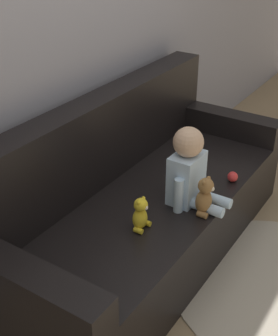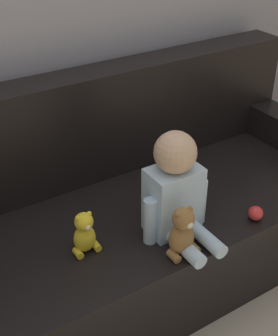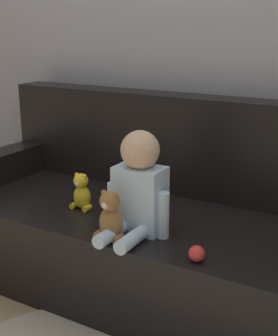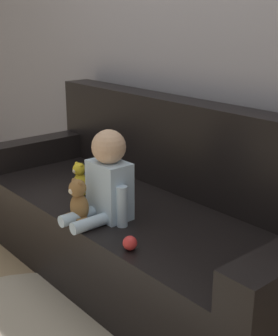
{
  "view_description": "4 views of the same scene",
  "coord_description": "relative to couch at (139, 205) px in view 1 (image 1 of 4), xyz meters",
  "views": [
    {
      "loc": [
        -1.92,
        -1.19,
        1.85
      ],
      "look_at": [
        -0.13,
        -0.02,
        0.65
      ],
      "focal_mm": 50.0,
      "sensor_mm": 36.0,
      "label": 1
    },
    {
      "loc": [
        -0.86,
        -1.39,
        1.64
      ],
      "look_at": [
        0.01,
        -0.01,
        0.62
      ],
      "focal_mm": 50.0,
      "sensor_mm": 36.0,
      "label": 2
    },
    {
      "loc": [
        0.98,
        -1.82,
        1.27
      ],
      "look_at": [
        -0.0,
        -0.13,
        0.67
      ],
      "focal_mm": 50.0,
      "sensor_mm": 36.0,
      "label": 3
    },
    {
      "loc": [
        1.74,
        -1.46,
        1.36
      ],
      "look_at": [
        0.04,
        -0.01,
        0.63
      ],
      "focal_mm": 50.0,
      "sensor_mm": 36.0,
      "label": 4
    }
  ],
  "objects": [
    {
      "name": "ground_plane",
      "position": [
        0.0,
        -0.06,
        -0.31
      ],
      "size": [
        12.0,
        12.0,
        0.0
      ],
      "primitive_type": "plane",
      "color": "#9E8460"
    },
    {
      "name": "plush_toy_side",
      "position": [
        -0.31,
        -0.21,
        0.19
      ],
      "size": [
        0.1,
        0.08,
        0.18
      ],
      "color": "yellow",
      "rests_on": "couch"
    },
    {
      "name": "wall_back",
      "position": [
        0.0,
        0.44,
        0.99
      ],
      "size": [
        8.0,
        0.05,
        2.6
      ],
      "color": "#93939E",
      "rests_on": "ground_plane"
    },
    {
      "name": "teddy_bear_brown",
      "position": [
        -0.01,
        -0.42,
        0.21
      ],
      "size": [
        0.12,
        0.1,
        0.21
      ],
      "color": "olive",
      "rests_on": "couch"
    },
    {
      "name": "toy_ball",
      "position": [
        0.37,
        -0.41,
        0.14
      ],
      "size": [
        0.06,
        0.06,
        0.06
      ],
      "color": "red",
      "rests_on": "couch"
    },
    {
      "name": "person_baby",
      "position": [
        0.05,
        -0.29,
        0.3
      ],
      "size": [
        0.29,
        0.33,
        0.44
      ],
      "color": "silver",
      "rests_on": "couch"
    },
    {
      "name": "couch",
      "position": [
        0.0,
        0.0,
        0.0
      ],
      "size": [
        2.1,
        0.85,
        0.93
      ],
      "color": "black",
      "rests_on": "ground_plane"
    }
  ]
}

